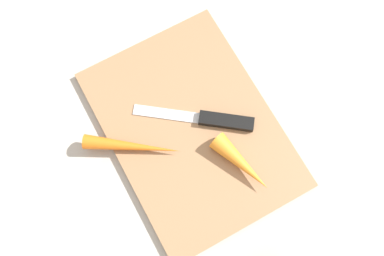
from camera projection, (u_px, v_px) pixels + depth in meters
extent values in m
plane|color=#ADA8A0|center=(192.00, 130.00, 0.76)|extent=(1.40, 1.40, 0.00)
cube|color=#99704C|center=(192.00, 129.00, 0.76)|extent=(0.36, 0.26, 0.01)
cube|color=#B7B7BC|center=(166.00, 114.00, 0.76)|extent=(0.08, 0.10, 0.00)
cube|color=black|center=(226.00, 121.00, 0.75)|extent=(0.07, 0.09, 0.01)
cone|color=orange|center=(132.00, 146.00, 0.73)|extent=(0.11, 0.14, 0.02)
cone|color=orange|center=(241.00, 163.00, 0.72)|extent=(0.11, 0.06, 0.03)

